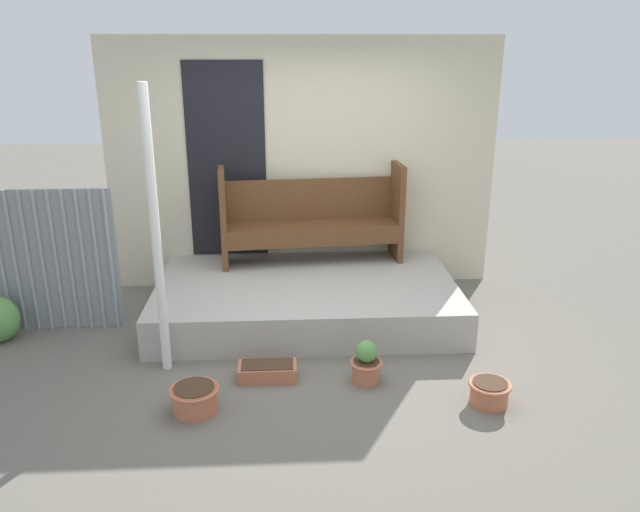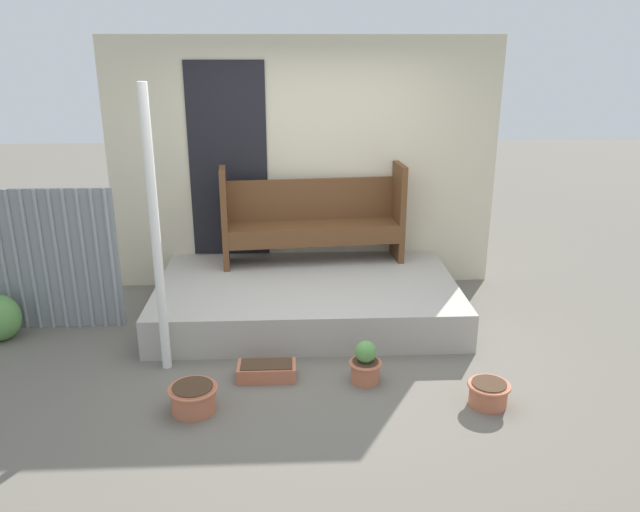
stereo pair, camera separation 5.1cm
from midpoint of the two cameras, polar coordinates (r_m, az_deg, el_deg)
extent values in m
plane|color=#666056|center=(5.34, 0.41, -9.24)|extent=(24.00, 24.00, 0.00)
cube|color=#A8A399|center=(6.05, -0.96, -3.89)|extent=(2.84, 1.74, 0.35)
cube|color=beige|center=(6.58, -1.26, 8.24)|extent=(4.04, 0.06, 2.60)
cube|color=black|center=(6.56, -8.17, 8.58)|extent=(0.80, 0.02, 2.00)
cylinder|color=gray|center=(6.28, -26.79, -0.43)|extent=(0.04, 0.04, 1.32)
cylinder|color=gray|center=(6.23, -25.78, -0.42)|extent=(0.04, 0.04, 1.32)
cylinder|color=gray|center=(6.19, -24.75, -0.41)|extent=(0.04, 0.04, 1.32)
cylinder|color=gray|center=(6.14, -23.71, -0.39)|extent=(0.04, 0.04, 1.32)
cylinder|color=gray|center=(6.10, -22.65, -0.38)|extent=(0.04, 0.04, 1.32)
cylinder|color=gray|center=(6.06, -21.58, -0.36)|extent=(0.04, 0.04, 1.32)
cylinder|color=gray|center=(6.02, -20.49, -0.35)|extent=(0.04, 0.04, 1.32)
cylinder|color=gray|center=(5.98, -19.39, -0.33)|extent=(0.04, 0.04, 1.32)
cylinder|color=gray|center=(5.95, -18.28, -0.32)|extent=(0.04, 0.04, 1.32)
cylinder|color=white|center=(4.91, -14.52, 1.86)|extent=(0.07, 0.07, 2.26)
cube|color=brown|center=(6.32, -8.50, 3.45)|extent=(0.09, 0.40, 1.00)
cube|color=brown|center=(6.54, 7.40, 4.01)|extent=(0.09, 0.40, 1.00)
cube|color=brown|center=(6.40, -0.41, 2.78)|extent=(1.76, 0.55, 0.04)
cube|color=brown|center=(6.25, -0.20, 1.49)|extent=(1.73, 0.18, 0.15)
cube|color=brown|center=(6.51, -0.62, 5.21)|extent=(1.73, 0.19, 0.43)
cylinder|color=#B76647|center=(4.69, -11.18, -12.68)|extent=(0.32, 0.32, 0.19)
torus|color=#B76647|center=(4.65, -11.25, -11.81)|extent=(0.36, 0.36, 0.02)
cylinder|color=#422D1E|center=(4.64, -11.26, -11.64)|extent=(0.29, 0.29, 0.01)
cylinder|color=#B76647|center=(4.97, 4.45, -10.49)|extent=(0.22, 0.22, 0.18)
torus|color=#B76647|center=(4.93, 4.47, -9.73)|extent=(0.26, 0.26, 0.02)
cylinder|color=#422D1E|center=(4.92, 4.47, -9.56)|extent=(0.20, 0.20, 0.01)
ellipsoid|color=#599347|center=(4.89, 4.50, -8.71)|extent=(0.17, 0.17, 0.17)
cylinder|color=#B76647|center=(4.84, 15.42, -12.09)|extent=(0.28, 0.28, 0.17)
torus|color=#B76647|center=(4.80, 15.50, -11.33)|extent=(0.32, 0.32, 0.02)
cylinder|color=#422D1E|center=(4.79, 15.52, -11.17)|extent=(0.25, 0.25, 0.01)
cube|color=#B76647|center=(5.03, -4.60, -10.45)|extent=(0.46, 0.22, 0.12)
cube|color=#422D1E|center=(5.00, -4.62, -9.82)|extent=(0.41, 0.19, 0.01)
camera|label=1|loc=(0.03, -89.73, 0.09)|focal=35.00mm
camera|label=2|loc=(0.03, 90.27, -0.09)|focal=35.00mm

